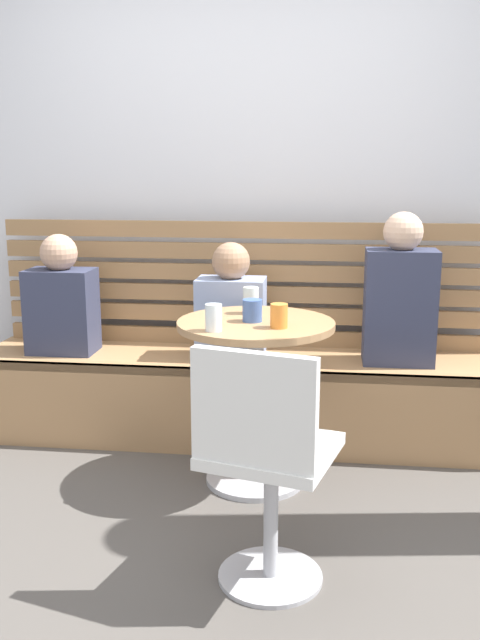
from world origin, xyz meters
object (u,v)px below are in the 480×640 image
cup_water_clear (214,318)px  white_chair (265,459)px  person_adult (400,296)px  person_child_left (61,301)px  cup_glass_tall (251,300)px  person_child_middle (231,308)px  booth_bench (241,397)px  cup_tumbler_orange (279,316)px  cup_mug_blue (252,311)px  cafe_table (256,371)px

cup_water_clear → white_chair: bearing=-66.5°
person_adult → person_child_left: person_adult is taller
white_chair → cup_glass_tall: cup_glass_tall is taller
cup_glass_tall → person_child_middle: bearing=112.2°
person_adult → cup_glass_tall: size_ratio=6.17×
white_chair → person_adult: size_ratio=1.15×
booth_bench → cup_water_clear: cup_water_clear is taller
cup_glass_tall → cup_water_clear: cup_glass_tall is taller
cup_glass_tall → white_chair: bearing=-81.1°
cup_tumbler_orange → cup_water_clear: bearing=-160.7°
white_chair → person_child_middle: person_child_middle is taller
person_child_middle → cup_water_clear: bearing=-87.9°
cup_glass_tall → cup_tumbler_orange: 0.31m
person_child_left → white_chair: bearing=-47.8°
booth_bench → cup_water_clear: bearing=-91.7°
person_child_left → cup_tumbler_orange: (1.16, -0.60, 0.08)m
cup_glass_tall → booth_bench: bearing=104.5°
booth_bench → cup_mug_blue: bearing=-77.5°
person_child_middle → cup_water_clear: 0.70m
cafe_table → cup_mug_blue: bearing=-145.1°
person_child_left → cup_tumbler_orange: 1.31m
person_child_middle → cup_mug_blue: bearing=-72.2°
booth_bench → white_chair: size_ratio=3.18×
booth_bench → person_adult: 0.96m
cup_mug_blue → cup_water_clear: bearing=-124.8°
person_child_left → cup_water_clear: size_ratio=5.59×
person_child_left → cup_mug_blue: 1.16m
person_child_left → cup_glass_tall: size_ratio=5.13×
cup_mug_blue → cup_tumbler_orange: bearing=-41.0°
cafe_table → person_adult: (0.65, 0.49, 0.25)m
cup_mug_blue → cup_glass_tall: bearing=98.2°
cup_mug_blue → person_child_middle: bearing=107.8°
cup_mug_blue → cup_glass_tall: (-0.02, 0.17, 0.01)m
cup_glass_tall → person_child_left: bearing=162.3°
booth_bench → cup_glass_tall: cup_glass_tall is taller
white_chair → cup_mug_blue: (-0.13, 0.80, 0.32)m
cup_water_clear → booth_bench: bearing=88.3°
person_child_left → person_child_middle: person_child_left is taller
cafe_table → cup_glass_tall: 0.32m
person_child_left → cup_water_clear: bearing=-37.0°
cafe_table → person_child_middle: bearing=109.6°
cup_glass_tall → cup_tumbler_orange: bearing=-61.8°
cup_mug_blue → cup_water_clear: 0.24m
person_adult → cup_water_clear: person_adult is taller
booth_bench → person_child_middle: bearing=-163.3°
person_adult → person_child_middle: person_adult is taller
booth_bench → cup_tumbler_orange: (0.24, -0.62, 0.57)m
booth_bench → cup_water_clear: size_ratio=24.55×
cup_water_clear → person_adult: bearing=41.0°
person_adult → cup_tumbler_orange: person_adult is taller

